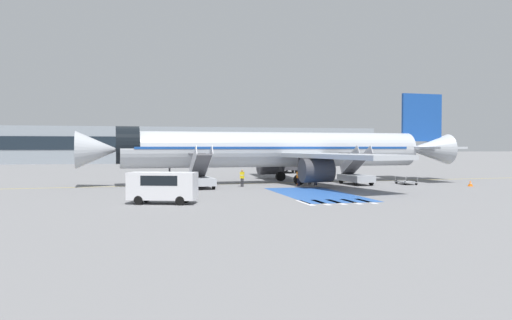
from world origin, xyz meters
TOP-DOWN VIEW (x-y plane):
  - ground_plane at (0.00, 0.00)m, footprint 600.00×600.00m
  - apron_leadline_yellow at (0.04, -0.18)m, footprint 77.77×5.20m
  - apron_stand_patch_blue at (0.04, -13.59)m, footprint 5.89×13.94m
  - apron_walkway_bar_0 at (-2.96, -19.74)m, footprint 0.44×3.60m
  - apron_walkway_bar_1 at (-1.76, -19.74)m, footprint 0.44×3.60m
  - apron_walkway_bar_2 at (-0.56, -19.74)m, footprint 0.44×3.60m
  - apron_walkway_bar_3 at (0.64, -19.74)m, footprint 0.44×3.60m
  - apron_walkway_bar_4 at (1.84, -19.74)m, footprint 0.44×3.60m
  - airliner at (0.69, -0.14)m, footprint 44.22×35.28m
  - boarding_stairs_forward at (-8.98, -5.28)m, footprint 2.50×5.34m
  - boarding_stairs_aft at (7.94, -4.19)m, footprint 2.50×5.34m
  - fuel_tanker at (7.51, 22.23)m, footprint 2.88×8.65m
  - service_van_0 at (-13.17, -18.02)m, footprint 5.18×3.31m
  - baggage_cart at (13.42, -5.18)m, footprint 1.61×2.66m
  - ground_crew_0 at (-4.65, -4.44)m, footprint 0.49×0.40m
  - ground_crew_1 at (3.11, -3.05)m, footprint 0.46×0.30m
  - ground_crew_2 at (1.32, -4.71)m, footprint 0.47×0.33m
  - ground_crew_3 at (3.42, -4.14)m, footprint 0.48×0.43m
  - traffic_cone_0 at (18.49, -9.14)m, footprint 0.54×0.54m
  - traffic_cone_1 at (1.57, -3.82)m, footprint 0.44×0.44m
  - terminal_building at (-11.56, 74.52)m, footprint 114.40×12.10m

SIDE VIEW (x-z plane):
  - ground_plane at x=0.00m, z-range 0.00..0.00m
  - apron_leadline_yellow at x=0.04m, z-range 0.00..0.01m
  - apron_stand_patch_blue at x=0.04m, z-range 0.00..0.01m
  - apron_walkway_bar_0 at x=-2.96m, z-range 0.00..0.01m
  - apron_walkway_bar_1 at x=-1.76m, z-range 0.00..0.01m
  - apron_walkway_bar_2 at x=-0.56m, z-range 0.00..0.01m
  - apron_walkway_bar_3 at x=0.64m, z-range 0.00..0.01m
  - apron_walkway_bar_4 at x=1.84m, z-range 0.00..0.01m
  - traffic_cone_1 at x=1.57m, z-range 0.00..0.49m
  - baggage_cart at x=13.42m, z-range -0.18..0.69m
  - traffic_cone_0 at x=18.49m, z-range 0.00..0.60m
  - ground_crew_1 at x=3.11m, z-range 0.12..1.75m
  - ground_crew_2 at x=1.32m, z-range 0.13..1.83m
  - ground_crew_0 at x=-4.65m, z-range 0.14..1.89m
  - boarding_stairs_forward at x=-8.98m, z-range -1.10..3.14m
  - boarding_stairs_aft at x=7.94m, z-range -1.11..3.15m
  - ground_crew_3 at x=3.42m, z-range 0.15..2.01m
  - service_van_0 at x=-13.17m, z-range 0.22..2.49m
  - fuel_tanker at x=7.51m, z-range 0.01..3.38m
  - airliner at x=0.69m, z-range -1.58..9.02m
  - terminal_building at x=-11.56m, z-range 0.00..8.93m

